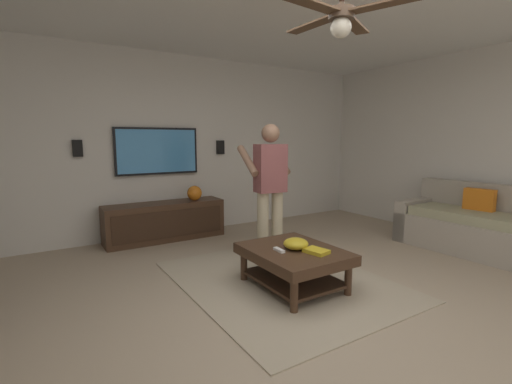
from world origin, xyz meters
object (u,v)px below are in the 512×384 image
at_px(remote_white, 279,250).
at_px(coffee_table, 294,259).
at_px(bowl, 296,244).
at_px(tv, 157,151).
at_px(media_console, 165,221).
at_px(person_standing, 270,183).
at_px(vase_round, 195,193).
at_px(book, 316,251).
at_px(wall_speaker_left, 220,147).
at_px(wall_speaker_right, 78,148).
at_px(couch, 479,228).
at_px(ceiling_fan, 341,18).

bearing_deg(remote_white, coffee_table, 88.67).
bearing_deg(bowl, tv, 11.42).
distance_m(media_console, person_standing, 1.80).
height_order(remote_white, vase_round, vase_round).
relative_size(coffee_table, vase_round, 4.55).
height_order(media_console, tv, tv).
height_order(person_standing, book, person_standing).
xyz_separation_m(tv, wall_speaker_left, (0.01, -1.04, 0.04)).
height_order(tv, wall_speaker_right, tv).
bearing_deg(couch, bowl, -8.92).
bearing_deg(wall_speaker_right, tv, -90.71).
bearing_deg(book, bowl, 12.62).
bearing_deg(coffee_table, bowl, -149.40).
bearing_deg(wall_speaker_left, bowl, 169.05).
height_order(couch, wall_speaker_right, wall_speaker_right).
height_order(media_console, book, media_console).
bearing_deg(book, couch, -104.58).
height_order(wall_speaker_right, ceiling_fan, ceiling_fan).
xyz_separation_m(coffee_table, media_console, (2.36, 0.52, -0.02)).
bearing_deg(wall_speaker_right, person_standing, -131.22).
bearing_deg(book, remote_white, 37.89).
xyz_separation_m(couch, coffee_table, (0.36, 2.76, -0.02)).
bearing_deg(wall_speaker_left, coffee_table, 168.74).
xyz_separation_m(tv, book, (-2.82, -0.62, -0.87)).
bearing_deg(person_standing, vase_round, 22.40).
xyz_separation_m(remote_white, wall_speaker_right, (2.60, 1.41, 0.93)).
relative_size(tv, ceiling_fan, 1.03).
bearing_deg(bowl, remote_white, 80.04).
bearing_deg(media_console, couch, 50.22).
distance_m(tv, wall_speaker_right, 1.06).
bearing_deg(couch, ceiling_fan, 1.72).
relative_size(tv, book, 5.54).
relative_size(person_standing, remote_white, 10.93).
distance_m(bowl, wall_speaker_left, 2.82).
bearing_deg(vase_round, media_console, 84.15).
bearing_deg(person_standing, remote_white, 156.51).
relative_size(remote_white, vase_round, 0.68).
distance_m(couch, wall_speaker_right, 5.36).
bearing_deg(vase_round, person_standing, -163.25).
xyz_separation_m(vase_round, wall_speaker_right, (0.30, 1.51, 0.68)).
relative_size(person_standing, ceiling_fan, 1.38).
xyz_separation_m(person_standing, ceiling_fan, (-1.46, 0.34, 1.45)).
relative_size(coffee_table, wall_speaker_right, 4.55).
distance_m(couch, book, 2.66).
height_order(remote_white, wall_speaker_left, wall_speaker_left).
bearing_deg(tv, couch, 47.82).
bearing_deg(book, media_console, 2.06).
relative_size(book, vase_round, 1.00).
distance_m(media_console, wall_speaker_right, 1.52).
distance_m(bowl, wall_speaker_right, 3.20).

